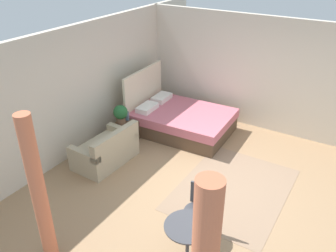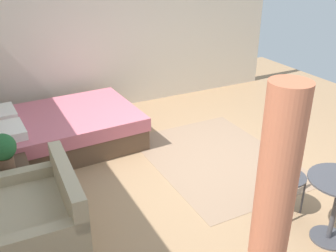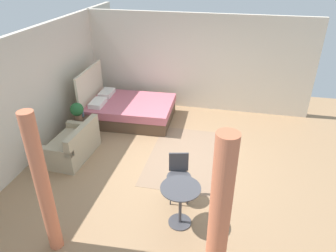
# 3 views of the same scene
# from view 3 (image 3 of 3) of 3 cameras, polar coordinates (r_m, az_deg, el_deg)

# --- Properties ---
(ground_plane) EXTENTS (8.70, 9.17, 0.02)m
(ground_plane) POSITION_cam_3_polar(r_m,az_deg,el_deg) (6.82, 1.44, -6.40)
(ground_plane) COLOR #9E7A56
(wall_back) EXTENTS (8.70, 0.12, 2.63)m
(wall_back) POSITION_cam_3_polar(r_m,az_deg,el_deg) (7.34, -22.86, 5.65)
(wall_back) COLOR beige
(wall_back) RESTS_ON ground
(wall_right) EXTENTS (0.12, 6.17, 2.63)m
(wall_right) POSITION_cam_3_polar(r_m,az_deg,el_deg) (8.79, 5.26, 11.38)
(wall_right) COLOR beige
(wall_right) RESTS_ON ground
(area_rug) EXTENTS (2.43, 1.83, 0.01)m
(area_rug) POSITION_cam_3_polar(r_m,az_deg,el_deg) (6.94, 4.33, -5.66)
(area_rug) COLOR #93755B
(area_rug) RESTS_ON ground
(bed) EXTENTS (1.67, 2.27, 1.37)m
(bed) POSITION_cam_3_polar(r_m,az_deg,el_deg) (8.42, -7.29, 3.03)
(bed) COLOR brown
(bed) RESTS_ON ground
(couch) EXTENTS (1.30, 0.82, 0.78)m
(couch) POSITION_cam_3_polar(r_m,az_deg,el_deg) (7.12, -16.95, -3.47)
(couch) COLOR tan
(couch) RESTS_ON ground
(nightstand) EXTENTS (0.49, 0.41, 0.46)m
(nightstand) POSITION_cam_3_polar(r_m,az_deg,el_deg) (7.92, -15.15, -0.14)
(nightstand) COLOR #473323
(nightstand) RESTS_ON ground
(potted_plant) EXTENTS (0.31, 0.31, 0.44)m
(potted_plant) POSITION_cam_3_polar(r_m,az_deg,el_deg) (7.65, -16.24, 2.70)
(potted_plant) COLOR brown
(potted_plant) RESTS_ON nightstand
(vase) EXTENTS (0.08, 0.08, 0.20)m
(vase) POSITION_cam_3_polar(r_m,az_deg,el_deg) (7.88, -15.37, 2.41)
(vase) COLOR slate
(vase) RESTS_ON nightstand
(balcony_table) EXTENTS (0.64, 0.64, 0.74)m
(balcony_table) POSITION_cam_3_polar(r_m,az_deg,el_deg) (5.10, 2.26, -13.08)
(balcony_table) COLOR #3F3F44
(balcony_table) RESTS_ON ground
(cafe_chair_near_window) EXTENTS (0.52, 0.52, 0.87)m
(cafe_chair_near_window) POSITION_cam_3_polar(r_m,az_deg,el_deg) (5.60, 1.98, -8.32)
(cafe_chair_near_window) COLOR #3F3F44
(cafe_chair_near_window) RESTS_ON ground
(curtain_left) EXTENTS (0.27, 0.27, 2.28)m
(curtain_left) POSITION_cam_3_polar(r_m,az_deg,el_deg) (4.00, 9.40, -15.62)
(curtain_left) COLOR #D1704C
(curtain_left) RESTS_ON ground
(curtain_right) EXTENTS (0.20, 0.20, 2.28)m
(curtain_right) POSITION_cam_3_polar(r_m,az_deg,el_deg) (4.66, -21.80, -10.24)
(curtain_right) COLOR #D1704C
(curtain_right) RESTS_ON ground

